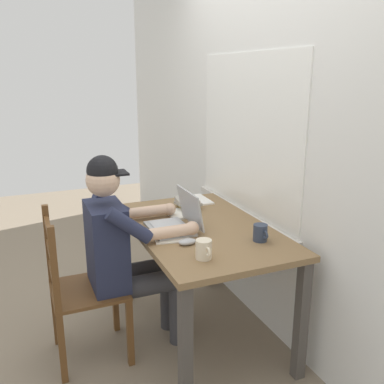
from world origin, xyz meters
The scene contains 14 objects.
ground_plane centered at (0.00, 0.00, 0.00)m, with size 8.00×8.00×0.00m, color gray.
back_wall centered at (-0.01, 0.47, 1.30)m, with size 6.00×0.08×2.60m.
desk centered at (0.00, 0.00, 0.65)m, with size 1.29×0.78×0.75m.
seated_person centered at (-0.06, -0.47, 0.67)m, with size 0.50×0.60×1.23m.
wooden_chair centered at (-0.06, -0.75, 0.45)m, with size 0.42×0.42×0.92m.
laptop centered at (-0.01, -0.15, 0.81)m, with size 0.33×0.28×0.23m.
computer_mouse centered at (0.24, -0.18, 0.77)m, with size 0.06×0.10×0.03m, color #ADAFB2.
coffee_mug_white centered at (0.44, -0.18, 0.80)m, with size 0.12×0.08×0.10m.
coffee_mug_dark centered at (0.35, 0.21, 0.80)m, with size 0.12×0.08×0.10m.
book_stack_main centered at (-0.36, 0.06, 0.79)m, with size 0.20×0.17×0.07m.
paper_pile_near_laptop centered at (-0.26, -0.04, 0.76)m, with size 0.21×0.16×0.01m, color silver.
paper_pile_back_corner centered at (0.09, -0.23, 0.76)m, with size 0.20×0.19×0.01m, color silver.
paper_pile_side centered at (-0.51, 0.18, 0.76)m, with size 0.26×0.19×0.01m, color white.
landscape_photo_print centered at (-0.44, -0.26, 0.75)m, with size 0.13×0.09×0.00m, color gold.
Camera 1 is at (2.24, -0.99, 1.66)m, focal length 39.53 mm.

